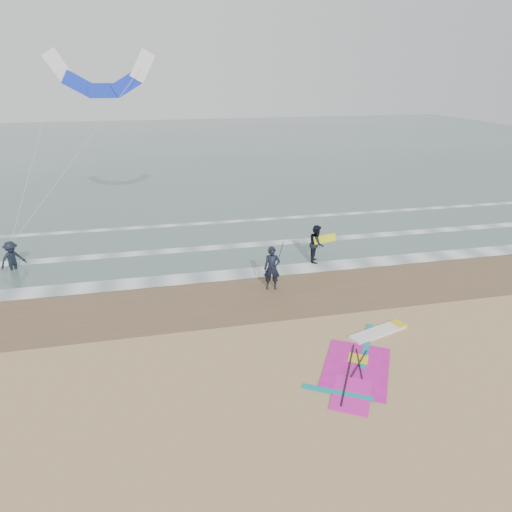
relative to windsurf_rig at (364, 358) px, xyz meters
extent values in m
plane|color=tan|center=(-1.63, -0.46, -0.03)|extent=(120.00, 120.00, 0.00)
cube|color=#47605E|center=(-1.63, 47.54, -0.02)|extent=(120.00, 80.00, 0.02)
cube|color=brown|center=(-1.63, 5.54, -0.03)|extent=(120.00, 5.00, 0.01)
cube|color=white|center=(-1.63, 7.74, 0.00)|extent=(120.00, 1.20, 0.02)
cube|color=white|center=(-1.63, 11.54, 0.00)|extent=(120.00, 0.70, 0.02)
cube|color=white|center=(-1.63, 16.04, 0.00)|extent=(120.00, 0.50, 0.01)
cube|color=white|center=(1.18, 1.39, 0.02)|extent=(2.38, 1.26, 0.11)
cube|color=yellow|center=(2.20, 1.71, 0.03)|extent=(0.57, 0.66, 0.12)
cube|color=#DF1CA5|center=(-0.49, -0.46, -0.01)|extent=(3.24, 3.58, 0.04)
cube|color=#DF1CA5|center=(-1.18, -1.67, -0.01)|extent=(1.79, 2.00, 0.04)
cube|color=#0C8C99|center=(0.44, 0.74, -0.01)|extent=(1.66, 2.67, 0.05)
cube|color=#0C8C99|center=(-1.55, -1.48, -0.01)|extent=(1.94, 1.24, 0.05)
cube|color=yellow|center=(-0.21, 0.00, -0.01)|extent=(0.84, 0.80, 0.05)
cylinder|color=black|center=(-0.86, -0.65, 0.01)|extent=(1.71, 2.91, 0.06)
cylinder|color=black|center=(-0.30, -0.28, 0.03)|extent=(1.14, 1.26, 0.04)
cylinder|color=black|center=(-0.30, -0.28, 0.03)|extent=(0.55, 1.60, 0.04)
imported|color=black|center=(-1.71, 5.91, 0.96)|extent=(0.81, 0.63, 1.98)
imported|color=black|center=(1.29, 8.52, 0.93)|extent=(1.00, 1.13, 1.93)
imported|color=black|center=(-13.48, 10.60, 0.89)|extent=(1.35, 1.30, 1.85)
cylinder|color=black|center=(-1.41, 5.91, 1.42)|extent=(0.17, 0.86, 1.82)
cube|color=yellow|center=(1.69, 8.42, 1.19)|extent=(1.30, 0.51, 0.39)
cube|color=white|center=(-10.90, 15.57, 9.29)|extent=(1.48, 0.20, 1.78)
cube|color=#142FD6|center=(-9.99, 15.57, 8.38)|extent=(1.78, 0.23, 1.47)
cube|color=#142FD6|center=(-8.75, 15.57, 8.05)|extent=(1.61, 0.21, 0.77)
cube|color=#142FD6|center=(-7.50, 15.57, 8.38)|extent=(1.78, 0.23, 1.47)
cube|color=white|center=(-6.59, 15.57, 9.29)|extent=(1.48, 0.20, 1.78)
cylinder|color=beige|center=(-12.19, 13.09, 5.25)|extent=(2.60, 4.99, 8.08)
cylinder|color=beige|center=(-10.04, 13.09, 5.25)|extent=(6.91, 4.99, 8.08)
camera|label=1|loc=(-6.37, -11.89, 8.93)|focal=32.00mm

